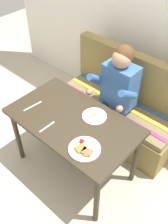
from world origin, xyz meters
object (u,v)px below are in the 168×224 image
(fork, at_px, (47,127))
(couch, at_px, (119,110))
(table, at_px, (73,126))
(plate_breakfast, at_px, (84,149))
(person, at_px, (116,90))
(plate_eggs, at_px, (94,116))
(knife, at_px, (33,106))

(fork, bearing_deg, couch, 84.67)
(table, bearing_deg, plate_breakfast, -31.47)
(plate_breakfast, bearing_deg, fork, -175.85)
(couch, relative_size, person, 1.19)
(table, relative_size, plate_eggs, 5.31)
(table, relative_size, knife, 6.00)
(plate_eggs, xyz_separation_m, knife, (-0.53, -0.28, -0.01))
(couch, height_order, plate_eggs, couch)
(person, relative_size, fork, 7.13)
(person, xyz_separation_m, knife, (-0.44, -0.72, -0.01))
(table, xyz_separation_m, fork, (-0.10, -0.22, 0.08))
(person, bearing_deg, knife, -121.81)
(person, relative_size, knife, 6.06)
(plate_breakfast, distance_m, plate_eggs, 0.40)
(fork, relative_size, knife, 0.85)
(person, height_order, fork, person)
(couch, distance_m, plate_breakfast, 1.09)
(couch, distance_m, plate_eggs, 0.74)
(plate_eggs, bearing_deg, knife, -151.81)
(plate_eggs, height_order, fork, plate_eggs)
(knife, bearing_deg, couch, 71.24)
(plate_eggs, height_order, knife, plate_eggs)
(table, distance_m, couch, 0.83)
(table, xyz_separation_m, couch, (0.00, 0.76, -0.32))
(plate_breakfast, height_order, knife, plate_breakfast)
(couch, xyz_separation_m, knife, (-0.41, -0.89, 0.40))
(table, bearing_deg, plate_eggs, 52.40)
(person, distance_m, plate_eggs, 0.44)
(knife, bearing_deg, table, 23.18)
(couch, relative_size, plate_eggs, 6.38)
(plate_eggs, distance_m, knife, 0.60)
(table, xyz_separation_m, plate_breakfast, (0.31, -0.19, 0.09))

